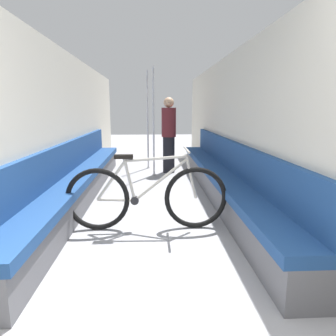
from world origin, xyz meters
TOP-DOWN VIEW (x-y plane):
  - wall_left at (-1.28, 3.33)m, footprint 0.10×9.85m
  - wall_right at (1.28, 3.33)m, footprint 0.10×9.85m
  - bench_seat_row_left at (-1.06, 3.46)m, footprint 0.41×5.41m
  - bench_seat_row_right at (1.06, 3.46)m, footprint 0.41×5.41m
  - bicycle at (-0.05, 2.29)m, footprint 1.79×0.46m
  - grab_pole_near at (-0.08, 5.83)m, footprint 0.08×0.08m
  - grab_pole_far at (0.05, 5.09)m, footprint 0.08×0.08m
  - passenger_standing at (0.37, 5.34)m, footprint 0.30×0.30m

SIDE VIEW (x-z plane):
  - bench_seat_row_left at x=-1.06m, z-range -0.14..0.73m
  - bench_seat_row_right at x=1.06m, z-range -0.14..0.73m
  - bicycle at x=-0.05m, z-range -0.08..0.83m
  - passenger_standing at x=0.37m, z-range 0.02..1.59m
  - grab_pole_near at x=-0.08m, z-range -0.03..2.12m
  - grab_pole_far at x=0.05m, z-range -0.03..2.12m
  - wall_left at x=-1.28m, z-range 0.00..2.17m
  - wall_right at x=1.28m, z-range 0.00..2.17m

